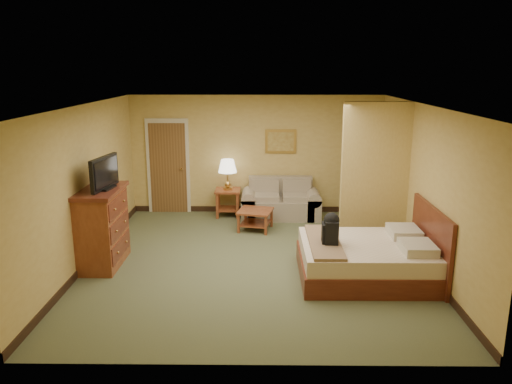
{
  "coord_description": "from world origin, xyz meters",
  "views": [
    {
      "loc": [
        0.12,
        -7.85,
        3.18
      ],
      "look_at": [
        0.02,
        0.6,
        1.06
      ],
      "focal_mm": 35.0,
      "sensor_mm": 36.0,
      "label": 1
    }
  ],
  "objects_px": {
    "dresser": "(102,227)",
    "bed": "(371,258)",
    "coffee_table": "(255,216)",
    "loveseat": "(281,205)"
  },
  "relations": [
    {
      "from": "loveseat",
      "to": "bed",
      "type": "relative_size",
      "value": 0.82
    },
    {
      "from": "coffee_table",
      "to": "dresser",
      "type": "height_order",
      "value": "dresser"
    },
    {
      "from": "coffee_table",
      "to": "dresser",
      "type": "xyz_separation_m",
      "value": [
        -2.47,
        -1.84,
        0.35
      ]
    },
    {
      "from": "dresser",
      "to": "bed",
      "type": "xyz_separation_m",
      "value": [
        4.29,
        -0.46,
        -0.34
      ]
    },
    {
      "from": "coffee_table",
      "to": "bed",
      "type": "height_order",
      "value": "bed"
    },
    {
      "from": "coffee_table",
      "to": "dresser",
      "type": "distance_m",
      "value": 3.1
    },
    {
      "from": "dresser",
      "to": "bed",
      "type": "distance_m",
      "value": 4.33
    },
    {
      "from": "loveseat",
      "to": "dresser",
      "type": "xyz_separation_m",
      "value": [
        -3.01,
        -2.72,
        0.37
      ]
    },
    {
      "from": "loveseat",
      "to": "bed",
      "type": "height_order",
      "value": "bed"
    },
    {
      "from": "dresser",
      "to": "bed",
      "type": "bearing_deg",
      "value": -6.18
    }
  ]
}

